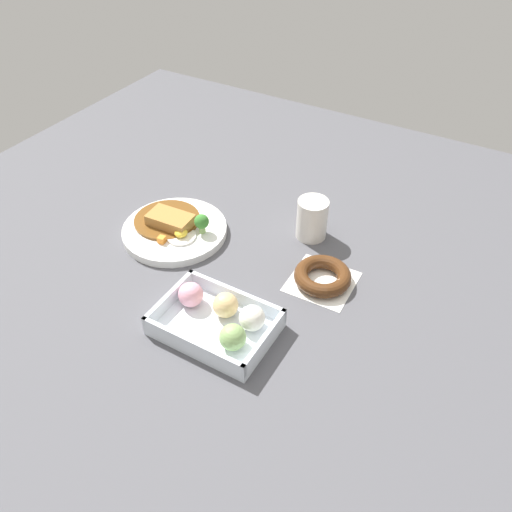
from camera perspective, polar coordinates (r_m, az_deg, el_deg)
ground_plane at (r=1.06m, az=-3.39°, el=-1.76°), size 1.60×1.60×0.00m
curry_plate at (r=1.16m, az=-8.98°, el=3.04°), size 0.23×0.23×0.06m
donut_box at (r=0.94m, az=-4.02°, el=-7.05°), size 0.21×0.15×0.06m
chocolate_ring_donut at (r=1.04m, az=7.35°, el=-2.24°), size 0.13×0.13×0.03m
coffee_mug at (r=1.13m, az=6.20°, el=4.10°), size 0.07×0.07×0.09m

